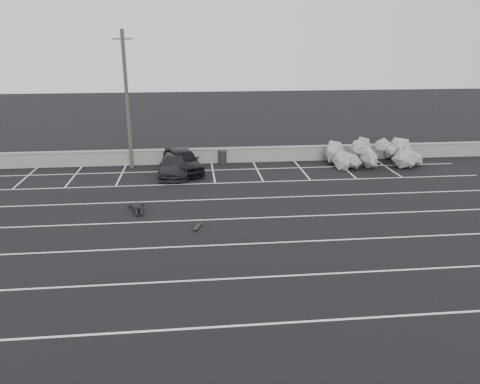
{
  "coord_description": "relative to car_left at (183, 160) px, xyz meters",
  "views": [
    {
      "loc": [
        -0.31,
        -18.44,
        8.55
      ],
      "look_at": [
        2.04,
        4.16,
        1.0
      ],
      "focal_mm": 35.0,
      "sensor_mm": 36.0,
      "label": 1
    }
  ],
  "objects": [
    {
      "name": "stall_lines",
      "position": [
        0.9,
        -7.38,
        -0.79
      ],
      "size": [
        36.0,
        20.05,
        0.01
      ],
      "color": "silver",
      "rests_on": "ground"
    },
    {
      "name": "riprap_pile",
      "position": [
        13.54,
        0.59,
        -0.16
      ],
      "size": [
        6.96,
        4.38,
        1.63
      ],
      "color": "#ADAAA2",
      "rests_on": "ground"
    },
    {
      "name": "trash_bin",
      "position": [
        2.75,
        1.82,
        -0.31
      ],
      "size": [
        0.76,
        0.76,
        0.96
      ],
      "rotation": [
        0.0,
        0.0,
        0.25
      ],
      "color": "black",
      "rests_on": "ground"
    },
    {
      "name": "car_right",
      "position": [
        -0.55,
        -0.63,
        -0.14
      ],
      "size": [
        2.01,
        4.57,
        1.31
      ],
      "primitive_type": "imported",
      "rotation": [
        0.0,
        0.0,
        -0.04
      ],
      "color": "black",
      "rests_on": "ground"
    },
    {
      "name": "seawall",
      "position": [
        0.98,
        2.22,
        -0.25
      ],
      "size": [
        50.0,
        0.45,
        1.06
      ],
      "color": "gray",
      "rests_on": "ground"
    },
    {
      "name": "person",
      "position": [
        -2.35,
        -6.86,
        -0.56
      ],
      "size": [
        1.91,
        2.73,
        0.47
      ],
      "primitive_type": null,
      "rotation": [
        0.0,
        0.0,
        0.22
      ],
      "color": "black",
      "rests_on": "ground"
    },
    {
      "name": "skateboard",
      "position": [
        0.76,
        -9.79,
        -0.73
      ],
      "size": [
        0.42,
        0.77,
        0.09
      ],
      "rotation": [
        0.0,
        0.0,
        -0.32
      ],
      "color": "black",
      "rests_on": "ground"
    },
    {
      "name": "utility_pole",
      "position": [
        -3.52,
        1.42,
        3.78
      ],
      "size": [
        1.21,
        0.24,
        9.04
      ],
      "color": "#4C4238",
      "rests_on": "ground"
    },
    {
      "name": "ground",
      "position": [
        0.98,
        -11.78,
        -0.8
      ],
      "size": [
        120.0,
        120.0,
        0.0
      ],
      "primitive_type": "plane",
      "color": "black",
      "rests_on": "ground"
    },
    {
      "name": "car_left",
      "position": [
        0.0,
        0.0,
        0.0
      ],
      "size": [
        3.12,
        5.02,
        1.59
      ],
      "primitive_type": "imported",
      "rotation": [
        0.0,
        0.0,
        0.28
      ],
      "color": "black",
      "rests_on": "ground"
    }
  ]
}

